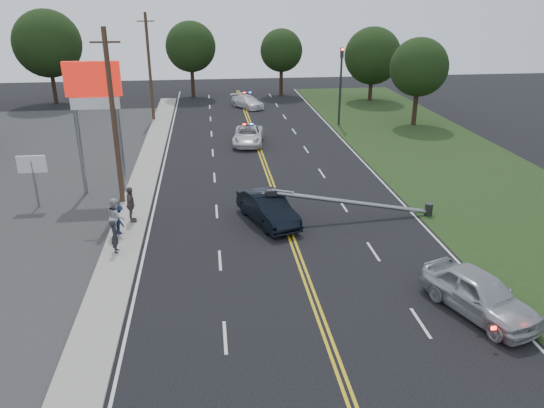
{
  "coord_description": "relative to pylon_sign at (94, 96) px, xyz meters",
  "views": [
    {
      "loc": [
        -3.96,
        -18.14,
        11.67
      ],
      "look_at": [
        -0.93,
        6.54,
        1.7
      ],
      "focal_mm": 35.0,
      "sensor_mm": 36.0,
      "label": 1
    }
  ],
  "objects": [
    {
      "name": "tree_6",
      "position": [
        4.95,
        32.19,
        -0.21
      ],
      "size": [
        5.78,
        5.78,
        8.69
      ],
      "color": "black",
      "rests_on": "ground"
    },
    {
      "name": "bystander_d",
      "position": [
        2.23,
        -5.15,
        -4.89
      ],
      "size": [
        0.62,
        1.21,
        1.97
      ],
      "primitive_type": "imported",
      "rotation": [
        0.0,
        0.0,
        1.7
      ],
      "color": "#5C4F4A",
      "rests_on": "sidewalk"
    },
    {
      "name": "ground",
      "position": [
        10.5,
        -14.0,
        -6.0
      ],
      "size": [
        120.0,
        120.0,
        0.0
      ],
      "primitive_type": "plane",
      "color": "black",
      "rests_on": "ground"
    },
    {
      "name": "tree_5",
      "position": [
        -10.3,
        29.87,
        0.5
      ],
      "size": [
        7.2,
        7.2,
        10.1
      ],
      "color": "black",
      "rests_on": "ground"
    },
    {
      "name": "tree_7",
      "position": [
        15.54,
        32.14,
        -0.75
      ],
      "size": [
        5.01,
        5.01,
        7.76
      ],
      "color": "black",
      "rests_on": "ground"
    },
    {
      "name": "bystander_c",
      "position": [
        1.78,
        -6.6,
        -5.1
      ],
      "size": [
        1.0,
        1.17,
        1.56
      ],
      "primitive_type": "imported",
      "rotation": [
        0.0,
        0.0,
        2.08
      ],
      "color": "#191F3F",
      "rests_on": "sidewalk"
    },
    {
      "name": "utility_pole_mid",
      "position": [
        1.3,
        -2.0,
        -0.91
      ],
      "size": [
        1.6,
        0.28,
        10.0
      ],
      "color": "#382619",
      "rests_on": "ground"
    },
    {
      "name": "tree_9",
      "position": [
        25.84,
        15.19,
        -0.69
      ],
      "size": [
        5.28,
        5.28,
        7.97
      ],
      "color": "black",
      "rests_on": "ground"
    },
    {
      "name": "bystander_a",
      "position": [
        1.92,
        -8.72,
        -5.06
      ],
      "size": [
        0.42,
        0.61,
        1.63
      ],
      "primitive_type": "imported",
      "rotation": [
        0.0,
        0.0,
        1.62
      ],
      "color": "#24232A",
      "rests_on": "sidewalk"
    },
    {
      "name": "sidewalk",
      "position": [
        2.1,
        -4.0,
        -5.94
      ],
      "size": [
        1.8,
        70.0,
        0.12
      ],
      "primitive_type": "cube",
      "color": "#9F9A90",
      "rests_on": "ground"
    },
    {
      "name": "traffic_signal",
      "position": [
        18.8,
        16.0,
        -1.79
      ],
      "size": [
        0.28,
        0.41,
        7.05
      ],
      "color": "#2D2D30",
      "rests_on": "ground"
    },
    {
      "name": "pylon_sign",
      "position": [
        0.0,
        0.0,
        0.0
      ],
      "size": [
        3.2,
        0.35,
        8.0
      ],
      "color": "gray",
      "rests_on": "ground"
    },
    {
      "name": "emergency_b",
      "position": [
        10.88,
        24.96,
        -5.34
      ],
      "size": [
        3.78,
        4.86,
        1.31
      ],
      "primitive_type": "imported",
      "rotation": [
        0.0,
        0.0,
        0.5
      ],
      "color": "white",
      "rests_on": "ground"
    },
    {
      "name": "waiting_sedan",
      "position": [
        16.66,
        -15.58,
        -5.15
      ],
      "size": [
        3.61,
        5.36,
        1.69
      ],
      "primitive_type": "imported",
      "rotation": [
        0.0,
        0.0,
        0.36
      ],
      "color": "#A7ABB0",
      "rests_on": "ground"
    },
    {
      "name": "fallen_streetlight",
      "position": [
        14.69,
        -6.0,
        -5.08
      ],
      "size": [
        9.36,
        0.44,
        1.91
      ],
      "color": "#2D2D30",
      "rests_on": "ground"
    },
    {
      "name": "grass_verge",
      "position": [
        24.0,
        -4.0,
        -5.99
      ],
      "size": [
        12.0,
        80.0,
        0.01
      ],
      "primitive_type": "cube",
      "color": "#1E3314",
      "rests_on": "ground"
    },
    {
      "name": "bystander_b",
      "position": [
        1.71,
        -6.8,
        -4.88
      ],
      "size": [
        0.97,
        1.12,
        2.0
      ],
      "primitive_type": "imported",
      "rotation": [
        0.0,
        0.0,
        1.81
      ],
      "color": "#B5B6BA",
      "rests_on": "sidewalk"
    },
    {
      "name": "emergency_a",
      "position": [
        9.77,
        10.31,
        -5.29
      ],
      "size": [
        3.01,
        5.33,
        1.41
      ],
      "primitive_type": "imported",
      "rotation": [
        0.0,
        0.0,
        -0.14
      ],
      "color": "silver",
      "rests_on": "ground"
    },
    {
      "name": "centerline_yellow",
      "position": [
        10.5,
        -4.0,
        -5.99
      ],
      "size": [
        0.36,
        80.0,
        0.0
      ],
      "primitive_type": "cube",
      "color": "gold",
      "rests_on": "ground"
    },
    {
      "name": "crashed_sedan",
      "position": [
        9.54,
        -5.86,
        -5.19
      ],
      "size": [
        3.22,
        5.18,
        1.61
      ],
      "primitive_type": "imported",
      "rotation": [
        0.0,
        0.0,
        0.34
      ],
      "color": "black",
      "rests_on": "ground"
    },
    {
      "name": "utility_pole_far",
      "position": [
        1.3,
        20.0,
        -0.91
      ],
      "size": [
        1.6,
        0.28,
        10.0
      ],
      "color": "#382619",
      "rests_on": "ground"
    },
    {
      "name": "tree_8",
      "position": [
        25.29,
        27.51,
        -1.0
      ],
      "size": [
        6.34,
        6.34,
        8.18
      ],
      "color": "black",
      "rests_on": "ground"
    },
    {
      "name": "small_sign",
      "position": [
        -3.5,
        -2.0,
        -3.66
      ],
      "size": [
        1.6,
        0.14,
        3.1
      ],
      "color": "gray",
      "rests_on": "ground"
    }
  ]
}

